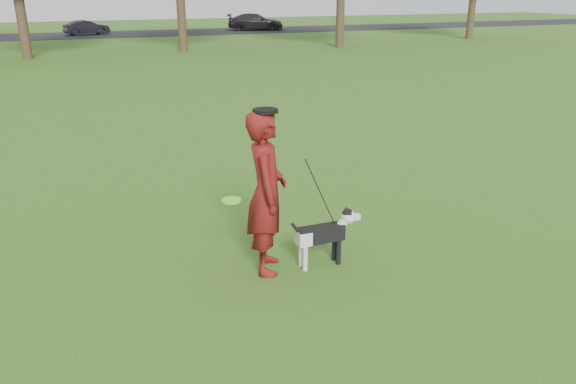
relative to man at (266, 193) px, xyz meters
name	(u,v)px	position (x,y,z in m)	size (l,w,h in m)	color
ground	(302,275)	(0.35, -0.32, -1.02)	(120.00, 120.00, 0.00)	#285116
road	(93,35)	(0.35, 39.68, -1.01)	(120.00, 7.00, 0.02)	black
man	(266,193)	(0.00, 0.00, 0.00)	(0.75, 0.49, 2.05)	#5C0D11
dog	(326,232)	(0.73, -0.16, -0.57)	(0.98, 0.20, 0.74)	black
car_mid	(86,27)	(-0.08, 39.68, -0.47)	(1.12, 3.21, 1.06)	black
car_right	(255,22)	(13.12, 39.68, -0.34)	(1.85, 4.55, 1.32)	black
man_held_items	(313,187)	(0.57, -0.10, 0.04)	(1.45, 0.34, 1.56)	#56F91F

